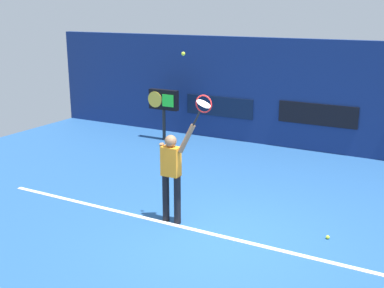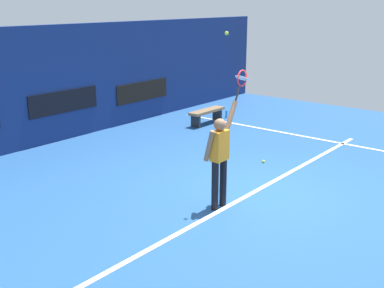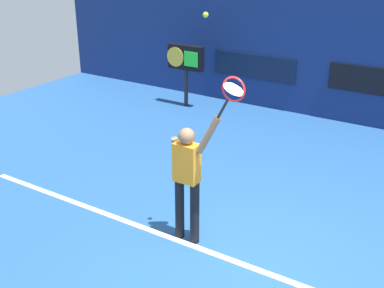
{
  "view_description": "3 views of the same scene",
  "coord_description": "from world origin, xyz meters",
  "px_view_note": "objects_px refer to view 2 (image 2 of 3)",
  "views": [
    {
      "loc": [
        3.42,
        -7.11,
        3.91
      ],
      "look_at": [
        -0.81,
        0.54,
        1.48
      ],
      "focal_mm": 46.25,
      "sensor_mm": 36.0,
      "label": 1
    },
    {
      "loc": [
        -7.83,
        -4.64,
        3.67
      ],
      "look_at": [
        -1.08,
        0.86,
        1.11
      ],
      "focal_mm": 45.5,
      "sensor_mm": 36.0,
      "label": 2
    },
    {
      "loc": [
        2.23,
        -4.81,
        4.0
      ],
      "look_at": [
        -1.09,
        0.38,
        1.41
      ],
      "focal_mm": 46.6,
      "sensor_mm": 36.0,
      "label": 3
    }
  ],
  "objects_px": {
    "court_bench": "(207,113)",
    "water_bottle": "(226,114)",
    "tennis_ball": "(227,33)",
    "tennis_player": "(220,155)",
    "spare_ball": "(264,161)",
    "tennis_racket": "(242,80)"
  },
  "relations": [
    {
      "from": "tennis_racket",
      "to": "spare_ball",
      "type": "relative_size",
      "value": 9.04
    },
    {
      "from": "tennis_racket",
      "to": "court_bench",
      "type": "height_order",
      "value": "tennis_racket"
    },
    {
      "from": "tennis_racket",
      "to": "water_bottle",
      "type": "bearing_deg",
      "value": 37.25
    },
    {
      "from": "tennis_player",
      "to": "spare_ball",
      "type": "relative_size",
      "value": 28.62
    },
    {
      "from": "tennis_player",
      "to": "tennis_ball",
      "type": "bearing_deg",
      "value": 13.98
    },
    {
      "from": "tennis_racket",
      "to": "spare_ball",
      "type": "xyz_separation_m",
      "value": [
        2.11,
        0.7,
        -2.26
      ]
    },
    {
      "from": "court_bench",
      "to": "tennis_ball",
      "type": "bearing_deg",
      "value": -139.59
    },
    {
      "from": "tennis_player",
      "to": "court_bench",
      "type": "xyz_separation_m",
      "value": [
        4.92,
        4.05,
        -0.67
      ]
    },
    {
      "from": "court_bench",
      "to": "water_bottle",
      "type": "distance_m",
      "value": 1.08
    },
    {
      "from": "tennis_racket",
      "to": "water_bottle",
      "type": "relative_size",
      "value": 2.56
    },
    {
      "from": "spare_ball",
      "to": "tennis_player",
      "type": "bearing_deg",
      "value": -165.78
    },
    {
      "from": "court_bench",
      "to": "water_bottle",
      "type": "bearing_deg",
      "value": 0.0
    },
    {
      "from": "spare_ball",
      "to": "tennis_ball",
      "type": "bearing_deg",
      "value": -165.75
    },
    {
      "from": "tennis_ball",
      "to": "tennis_racket",
      "type": "bearing_deg",
      "value": -8.3
    },
    {
      "from": "court_bench",
      "to": "tennis_player",
      "type": "bearing_deg",
      "value": -140.53
    },
    {
      "from": "tennis_player",
      "to": "court_bench",
      "type": "height_order",
      "value": "tennis_player"
    },
    {
      "from": "tennis_ball",
      "to": "water_bottle",
      "type": "relative_size",
      "value": 0.28
    },
    {
      "from": "tennis_player",
      "to": "water_bottle",
      "type": "xyz_separation_m",
      "value": [
        5.97,
        4.05,
        -0.89
      ]
    },
    {
      "from": "tennis_ball",
      "to": "water_bottle",
      "type": "bearing_deg",
      "value": 34.79
    },
    {
      "from": "tennis_ball",
      "to": "court_bench",
      "type": "distance_m",
      "value": 6.77
    },
    {
      "from": "tennis_racket",
      "to": "spare_ball",
      "type": "height_order",
      "value": "tennis_racket"
    },
    {
      "from": "tennis_racket",
      "to": "tennis_ball",
      "type": "bearing_deg",
      "value": 171.7
    }
  ]
}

